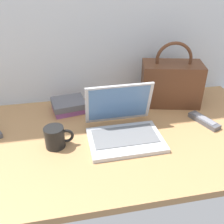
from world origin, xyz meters
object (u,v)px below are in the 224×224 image
(handbag, at_px, (171,83))
(book_stack, at_px, (69,105))
(remote_control_far, at_px, (204,121))
(laptop, at_px, (123,127))
(coffee_mug, at_px, (55,137))

(handbag, xyz_separation_m, book_stack, (-0.53, 0.02, -0.09))
(remote_control_far, height_order, book_stack, book_stack)
(handbag, height_order, book_stack, handbag)
(laptop, bearing_deg, remote_control_far, 3.61)
(coffee_mug, height_order, book_stack, coffee_mug)
(laptop, bearing_deg, coffee_mug, -176.08)
(remote_control_far, bearing_deg, handbag, 110.94)
(remote_control_far, bearing_deg, coffee_mug, -176.26)
(laptop, relative_size, remote_control_far, 1.88)
(laptop, relative_size, book_stack, 1.73)
(laptop, height_order, coffee_mug, laptop)
(laptop, xyz_separation_m, coffee_mug, (-0.29, -0.02, 0.00))
(remote_control_far, bearing_deg, laptop, -176.39)
(laptop, bearing_deg, handbag, 38.56)
(laptop, xyz_separation_m, handbag, (0.31, 0.25, 0.07))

